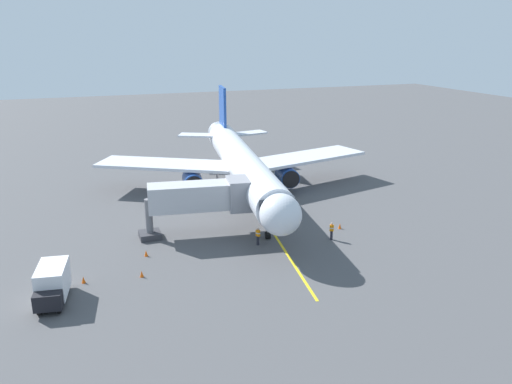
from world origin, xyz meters
TOP-DOWN VIEW (x-y plane):
  - ground_plane at (0.00, 0.00)m, footprint 220.00×220.00m
  - apron_lead_in_line at (-1.56, 7.92)m, footprint 6.07×39.61m
  - airplane at (-1.60, 1.64)m, footprint 34.43×40.28m
  - jet_bridge at (5.36, 12.02)m, footprint 11.52×4.39m
  - ground_crew_marshaller at (-5.18, 17.56)m, footprint 0.47×0.43m
  - ground_crew_wing_walker at (1.82, 16.37)m, footprint 0.39×0.47m
  - box_truck_near_nose at (19.50, 20.99)m, footprint 2.63×4.84m
  - safety_cone_nose_left at (-7.35, 15.31)m, footprint 0.32×0.32m
  - safety_cone_nose_right at (17.34, 18.73)m, footprint 0.32×0.32m
  - safety_cone_wing_port at (12.89, 19.26)m, footprint 0.32×0.32m
  - safety_cone_wing_starboard at (11.94, 15.31)m, footprint 0.32×0.32m

SIDE VIEW (x-z plane):
  - ground_plane at x=0.00m, z-range 0.00..0.00m
  - apron_lead_in_line at x=-1.56m, z-range 0.00..0.01m
  - safety_cone_nose_left at x=-7.35m, z-range 0.00..0.55m
  - safety_cone_nose_right at x=17.34m, z-range 0.00..0.55m
  - safety_cone_wing_port at x=12.89m, z-range 0.00..0.55m
  - safety_cone_wing_starboard at x=11.94m, z-range 0.00..0.55m
  - ground_crew_marshaller at x=-5.18m, z-range 0.03..1.74m
  - ground_crew_wing_walker at x=1.82m, z-range 0.03..1.74m
  - box_truck_near_nose at x=19.50m, z-range 0.08..2.70m
  - jet_bridge at x=5.36m, z-range 1.06..6.46m
  - airplane at x=-1.60m, z-range -1.75..9.75m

